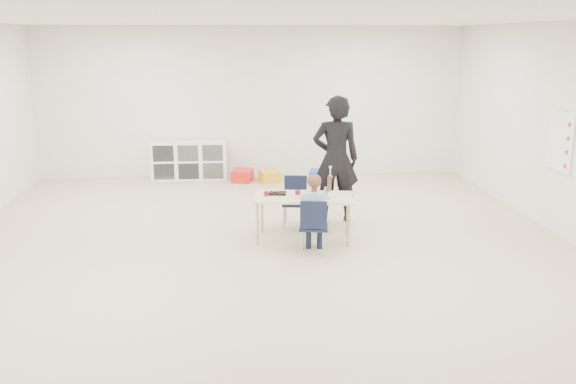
{
  "coord_description": "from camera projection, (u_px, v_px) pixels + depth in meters",
  "views": [
    {
      "loc": [
        -0.24,
        -7.04,
        2.57
      ],
      "look_at": [
        0.3,
        -0.26,
        0.85
      ],
      "focal_mm": 38.0,
      "sensor_mm": 36.0,
      "label": 1
    }
  ],
  "objects": [
    {
      "name": "lunch_tray_far",
      "position": [
        278.0,
        193.0,
        7.98
      ],
      "size": [
        0.24,
        0.19,
        0.03
      ],
      "primitive_type": "cube",
      "rotation": [
        0.0,
        0.0,
        -0.15
      ],
      "color": "black",
      "rests_on": "table"
    },
    {
      "name": "bin_red",
      "position": [
        243.0,
        176.0,
        11.26
      ],
      "size": [
        0.44,
        0.51,
        0.21
      ],
      "primitive_type": "cube",
      "rotation": [
        0.0,
        0.0,
        -0.24
      ],
      "color": "red",
      "rests_on": "ground"
    },
    {
      "name": "room",
      "position": [
        261.0,
        142.0,
        7.11
      ],
      "size": [
        9.0,
        9.02,
        2.8
      ],
      "color": "beige",
      "rests_on": "ground"
    },
    {
      "name": "milk_carton",
      "position": [
        305.0,
        194.0,
        7.77
      ],
      "size": [
        0.08,
        0.08,
        0.1
      ],
      "primitive_type": "cube",
      "rotation": [
        0.0,
        0.0,
        -0.15
      ],
      "color": "white",
      "rests_on": "table"
    },
    {
      "name": "bin_blue",
      "position": [
        318.0,
        175.0,
        11.32
      ],
      "size": [
        0.39,
        0.46,
        0.2
      ],
      "primitive_type": "cube",
      "rotation": [
        0.0,
        0.0,
        -0.2
      ],
      "color": "blue",
      "rests_on": "ground"
    },
    {
      "name": "chair_far",
      "position": [
        295.0,
        202.0,
        8.48
      ],
      "size": [
        0.39,
        0.37,
        0.7
      ],
      "primitive_type": null,
      "rotation": [
        0.0,
        0.0,
        -0.15
      ],
      "color": "black",
      "rests_on": "ground"
    },
    {
      "name": "apple_near",
      "position": [
        298.0,
        192.0,
        7.94
      ],
      "size": [
        0.07,
        0.07,
        0.07
      ],
      "primitive_type": "sphere",
      "color": "maroon",
      "rests_on": "table"
    },
    {
      "name": "bin_yellow",
      "position": [
        270.0,
        176.0,
        11.23
      ],
      "size": [
        0.41,
        0.48,
        0.21
      ],
      "primitive_type": "cube",
      "rotation": [
        0.0,
        0.0,
        0.2
      ],
      "color": "gold",
      "rests_on": "ground"
    },
    {
      "name": "bread_roll",
      "position": [
        324.0,
        196.0,
        7.77
      ],
      "size": [
        0.09,
        0.09,
        0.07
      ],
      "primitive_type": "ellipsoid",
      "color": "#B38549",
      "rests_on": "table"
    },
    {
      "name": "adult",
      "position": [
        336.0,
        159.0,
        8.63
      ],
      "size": [
        0.67,
        0.45,
        1.81
      ],
      "primitive_type": "imported",
      "rotation": [
        0.0,
        0.0,
        3.11
      ],
      "color": "black",
      "rests_on": "ground"
    },
    {
      "name": "lunch_tray_near",
      "position": [
        311.0,
        194.0,
        7.94
      ],
      "size": [
        0.24,
        0.19,
        0.03
      ],
      "primitive_type": "cube",
      "rotation": [
        0.0,
        0.0,
        -0.15
      ],
      "color": "black",
      "rests_on": "table"
    },
    {
      "name": "chair_near",
      "position": [
        314.0,
        226.0,
        7.42
      ],
      "size": [
        0.39,
        0.37,
        0.7
      ],
      "primitive_type": null,
      "rotation": [
        0.0,
        0.0,
        -0.15
      ],
      "color": "black",
      "rests_on": "ground"
    },
    {
      "name": "apple_far",
      "position": [
        266.0,
        193.0,
        7.88
      ],
      "size": [
        0.07,
        0.07,
        0.07
      ],
      "primitive_type": "sphere",
      "color": "maroon",
      "rests_on": "table"
    },
    {
      "name": "rules_poster",
      "position": [
        561.0,
        141.0,
        8.03
      ],
      "size": [
        0.02,
        0.6,
        0.8
      ],
      "primitive_type": "cube",
      "color": "white",
      "rests_on": "room"
    },
    {
      "name": "cubby_shelf",
      "position": [
        189.0,
        160.0,
        11.41
      ],
      "size": [
        1.4,
        0.4,
        0.7
      ],
      "primitive_type": "cube",
      "color": "white",
      "rests_on": "ground"
    },
    {
      "name": "table",
      "position": [
        304.0,
        217.0,
        7.96
      ],
      "size": [
        1.36,
        0.83,
        0.59
      ],
      "rotation": [
        0.0,
        0.0,
        -0.15
      ],
      "color": "#FFF6CB",
      "rests_on": "ground"
    },
    {
      "name": "child",
      "position": [
        314.0,
        210.0,
        7.37
      ],
      "size": [
        0.54,
        0.54,
        1.11
      ],
      "primitive_type": null,
      "rotation": [
        0.0,
        0.0,
        -0.15
      ],
      "color": "#9CB7D3",
      "rests_on": "chair_near"
    }
  ]
}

